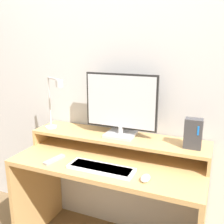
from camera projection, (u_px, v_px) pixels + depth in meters
wall_back at (127, 77)px, 1.91m from camera, size 6.00×0.05×2.50m
desk at (109, 187)px, 1.81m from camera, size 1.27×0.58×0.74m
monitor_shelf at (117, 138)px, 1.86m from camera, size 1.27×0.29×0.12m
monitor at (121, 105)px, 1.80m from camera, size 0.51×0.18×0.44m
desk_lamp at (54, 101)px, 1.92m from camera, size 0.22×0.15×0.40m
router_dock at (193, 134)px, 1.61m from camera, size 0.11×0.08×0.19m
keyboard at (101, 168)px, 1.61m from camera, size 0.42×0.14×0.02m
mouse at (145, 178)px, 1.48m from camera, size 0.05×0.09×0.03m
remote_control at (54, 160)px, 1.73m from camera, size 0.07×0.17×0.02m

